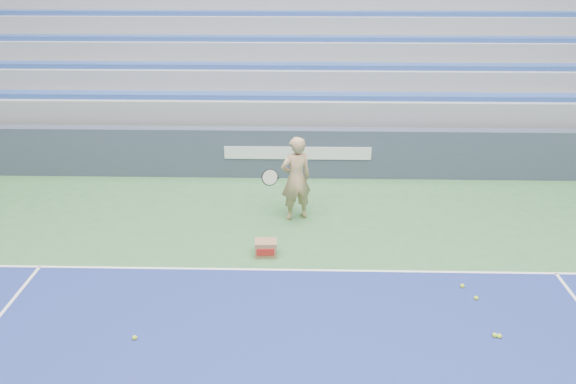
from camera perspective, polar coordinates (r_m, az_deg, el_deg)
name	(u,v)px	position (r m, az deg, el deg)	size (l,w,h in m)	color
sponsor_barrier	(298,153)	(12.40, 1.01, 4.01)	(30.00, 0.32, 1.10)	#364053
bleachers	(300,32)	(17.55, 1.20, 15.99)	(31.00, 9.15, 7.30)	gray
tennis_player	(296,179)	(10.33, 0.79, 1.37)	(0.95, 0.91, 1.62)	tan
ball_box	(266,248)	(9.38, -2.26, -5.72)	(0.37, 0.30, 0.27)	#8F6445
tennis_ball_0	(462,286)	(8.99, 17.29, -9.10)	(0.07, 0.07, 0.07)	#B4DD2D
tennis_ball_1	(476,298)	(8.77, 18.57, -10.18)	(0.07, 0.07, 0.07)	#B4DD2D
tennis_ball_2	(495,335)	(8.12, 20.25, -13.50)	(0.07, 0.07, 0.07)	#B4DD2D
tennis_ball_3	(499,336)	(8.12, 20.69, -13.54)	(0.07, 0.07, 0.07)	#B4DD2D
tennis_ball_4	(135,338)	(7.87, -15.31, -14.09)	(0.07, 0.07, 0.07)	#B4DD2D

